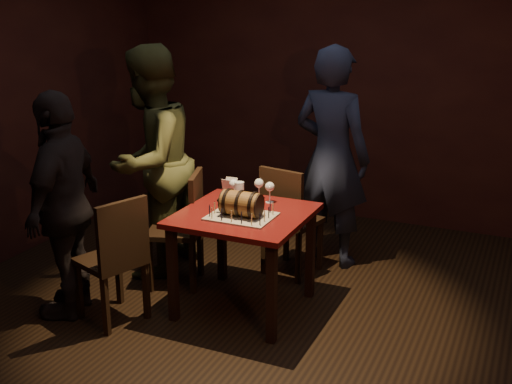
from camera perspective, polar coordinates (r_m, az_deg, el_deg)
room_shell at (r=4.22m, az=0.47°, el=5.57°), size 5.04×5.04×2.80m
pub_table at (r=4.63m, az=-1.08°, el=-3.14°), size 0.90×0.90×0.75m
cake_board at (r=4.50m, az=-1.30°, el=-2.18°), size 0.45×0.35×0.01m
barrel_cake at (r=4.47m, az=-1.32°, el=-1.04°), size 0.33×0.19×0.19m
birthday_candles at (r=4.49m, az=-1.31°, el=-1.62°), size 0.40×0.30×0.09m
wine_glass_left at (r=4.86m, az=-1.99°, el=0.64°), size 0.07×0.07×0.16m
wine_glass_mid at (r=4.87m, az=0.27°, el=0.70°), size 0.07×0.07×0.16m
wine_glass_right at (r=4.78m, az=1.23°, el=0.39°), size 0.07×0.07×0.16m
pint_of_ale at (r=4.83m, az=-1.49°, el=0.00°), size 0.07×0.07×0.15m
menu_card at (r=4.99m, az=-2.36°, el=0.46°), size 0.10×0.05×0.13m
chair_back at (r=5.24m, az=2.81°, el=-2.09°), size 0.47×0.47×0.93m
chair_left_rear at (r=5.10m, az=-6.39°, el=-2.73°), size 0.51×0.51×0.93m
chair_left_front at (r=4.57m, az=-12.31°, el=-5.42°), size 0.51×0.51×0.93m
person_back at (r=5.44m, az=6.73°, el=3.08°), size 0.75×0.56×1.87m
person_left_rear at (r=5.28m, az=-9.39°, el=2.62°), size 0.72×0.92×1.88m
person_left_front at (r=4.73m, az=-16.67°, el=-1.15°), size 0.62×1.03×1.64m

